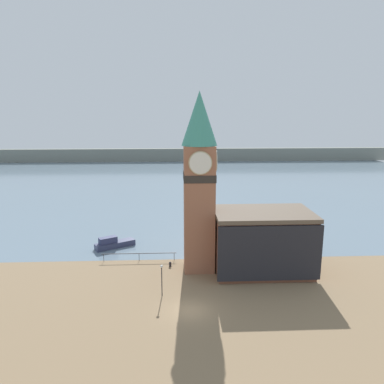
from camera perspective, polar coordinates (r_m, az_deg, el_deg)
The scene contains 9 objects.
ground_plane at distance 39.84m, azimuth -0.35°, elevation -17.59°, with size 160.00×160.00×0.00m, color #846B4C.
water at distance 109.65m, azimuth -1.94°, elevation 1.94°, with size 160.00×120.00×0.00m.
far_shoreline at distance 148.85m, azimuth -2.17°, elevation 5.69°, with size 180.00×3.00×5.00m.
pier_railing at distance 51.45m, azimuth -8.08°, elevation -9.36°, with size 10.06×0.08×1.09m.
clock_tower at distance 45.61m, azimuth 1.11°, elevation 2.11°, with size 4.28×4.28×22.13m.
pier_building at distance 47.83m, azimuth 10.71°, elevation -7.42°, with size 12.14×7.84×7.72m.
boat_near at distance 56.92m, azimuth -11.90°, elevation -7.67°, with size 5.87×4.25×1.75m.
mooring_bollard_near at distance 49.51m, azimuth -3.34°, elevation -10.90°, with size 0.33×0.33×0.65m.
lamp_post at distance 41.47m, azimuth -4.64°, elevation -12.37°, with size 0.32×0.32×3.63m.
Camera 1 is at (-1.40, -34.47, 19.93)m, focal length 35.00 mm.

